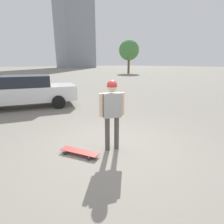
% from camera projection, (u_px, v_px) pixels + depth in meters
% --- Properties ---
extents(ground_plane, '(220.00, 220.00, 0.00)m').
position_uv_depth(ground_plane, '(112.00, 149.00, 4.33)').
color(ground_plane, gray).
extents(person, '(0.35, 0.57, 1.69)m').
position_uv_depth(person, '(112.00, 107.00, 4.04)').
color(person, '#4C4742').
rests_on(person, ground_plane).
extents(skateboard, '(0.93, 0.63, 0.09)m').
position_uv_depth(skateboard, '(80.00, 152.00, 4.03)').
color(skateboard, '#A5332D').
rests_on(skateboard, ground_plane).
extents(car_parked_near, '(3.18, 5.00, 1.49)m').
position_uv_depth(car_parked_near, '(25.00, 91.00, 8.28)').
color(car_parked_near, silver).
rests_on(car_parked_near, ground_plane).
extents(building_block_distant, '(11.58, 13.83, 40.88)m').
position_uv_depth(building_block_distant, '(74.00, 18.00, 73.89)').
color(building_block_distant, gray).
rests_on(building_block_distant, ground_plane).
extents(tree_distant, '(4.02, 4.02, 6.56)m').
position_uv_depth(tree_distant, '(129.00, 50.00, 35.04)').
color(tree_distant, brown).
rests_on(tree_distant, ground_plane).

